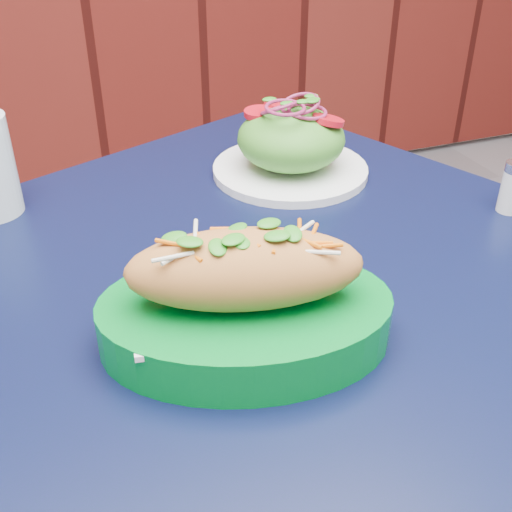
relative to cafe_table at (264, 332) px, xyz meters
name	(u,v)px	position (x,y,z in m)	size (l,w,h in m)	color
cafe_table	(264,332)	(0.00, 0.00, 0.00)	(1.04, 1.04, 0.75)	black
banh_mi_basket	(245,300)	(-0.06, -0.11, 0.14)	(0.31, 0.25, 0.13)	#007323
salad_plate	(291,144)	(0.13, 0.23, 0.13)	(0.22, 0.22, 0.12)	white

